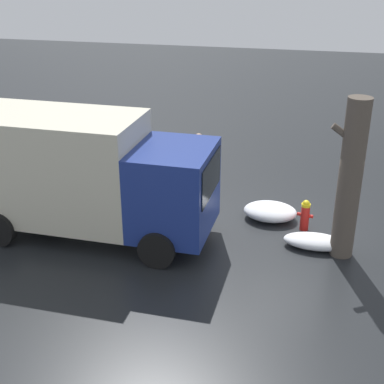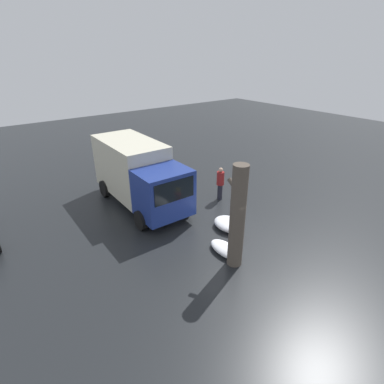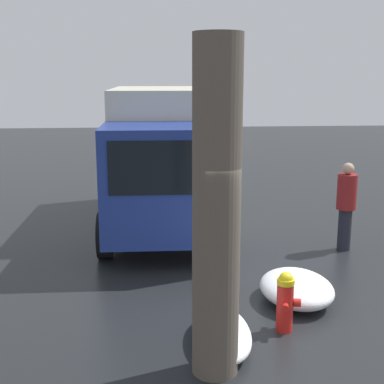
% 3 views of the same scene
% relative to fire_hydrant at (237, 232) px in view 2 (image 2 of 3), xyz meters
% --- Properties ---
extents(ground_plane, '(60.00, 60.00, 0.00)m').
position_rel_fire_hydrant_xyz_m(ground_plane, '(0.00, 0.00, -0.45)').
color(ground_plane, black).
extents(fire_hydrant, '(0.44, 0.34, 0.87)m').
position_rel_fire_hydrant_xyz_m(fire_hydrant, '(0.00, 0.00, 0.00)').
color(fire_hydrant, red).
rests_on(fire_hydrant, ground_plane).
extents(tree_trunk, '(0.84, 0.55, 3.95)m').
position_rel_fire_hydrant_xyz_m(tree_trunk, '(-0.95, 1.10, 1.55)').
color(tree_trunk, brown).
rests_on(tree_trunk, ground_plane).
extents(delivery_truck, '(6.40, 2.68, 3.19)m').
position_rel_fire_hydrant_xyz_m(delivery_truck, '(5.58, 1.54, 1.27)').
color(delivery_truck, navy).
rests_on(delivery_truck, ground_plane).
extents(pedestrian, '(0.39, 0.39, 1.80)m').
position_rel_fire_hydrant_xyz_m(pedestrian, '(3.41, -2.10, 0.54)').
color(pedestrian, '#23232D').
rests_on(pedestrian, ground_plane).
extents(snow_pile_by_hydrant, '(1.58, 0.76, 0.34)m').
position_rel_fire_hydrant_xyz_m(snow_pile_by_hydrant, '(-0.31, 0.93, -0.28)').
color(snow_pile_by_hydrant, white).
rests_on(snow_pile_by_hydrant, ground_plane).
extents(snow_pile_curbside, '(1.48, 1.14, 0.44)m').
position_rel_fire_hydrant_xyz_m(snow_pile_curbside, '(0.97, -0.43, -0.23)').
color(snow_pile_curbside, white).
rests_on(snow_pile_curbside, ground_plane).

